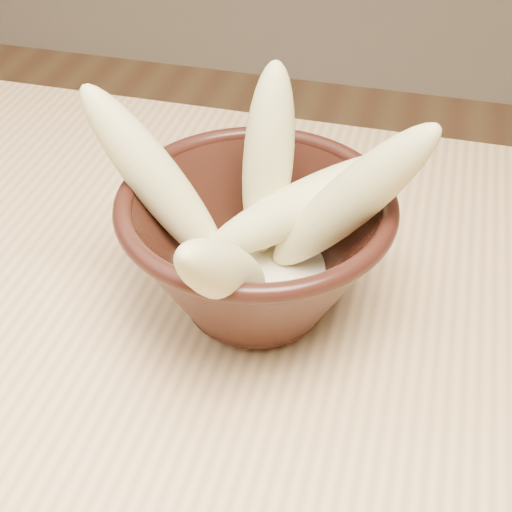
{
  "coord_description": "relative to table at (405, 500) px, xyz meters",
  "views": [
    {
      "loc": [
        -0.03,
        -0.31,
        1.15
      ],
      "look_at": [
        -0.14,
        0.09,
        0.8
      ],
      "focal_mm": 50.0,
      "sensor_mm": 36.0,
      "label": 1
    }
  ],
  "objects": [
    {
      "name": "table",
      "position": [
        0.0,
        0.0,
        0.0
      ],
      "size": [
        1.2,
        0.8,
        0.75
      ],
      "color": "tan",
      "rests_on": "ground"
    },
    {
      "name": "bowl",
      "position": [
        -0.14,
        0.09,
        0.14
      ],
      "size": [
        0.2,
        0.2,
        0.11
      ],
      "rotation": [
        0.0,
        0.0,
        -0.16
      ],
      "color": "black",
      "rests_on": "table"
    },
    {
      "name": "milk_puddle",
      "position": [
        -0.14,
        0.09,
        0.11
      ],
      "size": [
        0.11,
        0.11,
        0.02
      ],
      "primitive_type": "cylinder",
      "color": "beige",
      "rests_on": "bowl"
    },
    {
      "name": "banana_upright",
      "position": [
        -0.14,
        0.13,
        0.19
      ],
      "size": [
        0.04,
        0.07,
        0.16
      ],
      "primitive_type": "ellipsoid",
      "rotation": [
        0.23,
        0.0,
        3.09
      ],
      "color": "#C6BC75",
      "rests_on": "bowl"
    },
    {
      "name": "banana_left",
      "position": [
        -0.21,
        0.09,
        0.19
      ],
      "size": [
        0.13,
        0.05,
        0.16
      ],
      "primitive_type": "ellipsoid",
      "rotation": [
        0.64,
        0.0,
        -1.66
      ],
      "color": "#C6BC75",
      "rests_on": "bowl"
    },
    {
      "name": "banana_right",
      "position": [
        -0.07,
        0.1,
        0.19
      ],
      "size": [
        0.14,
        0.06,
        0.17
      ],
      "primitive_type": "ellipsoid",
      "rotation": [
        0.63,
        0.0,
        1.43
      ],
      "color": "#C6BC75",
      "rests_on": "bowl"
    },
    {
      "name": "banana_across",
      "position": [
        -0.11,
        0.11,
        0.17
      ],
      "size": [
        0.16,
        0.12,
        0.1
      ],
      "primitive_type": "ellipsoid",
      "rotation": [
        1.19,
        0.0,
        2.08
      ],
      "color": "#C6BC75",
      "rests_on": "bowl"
    },
    {
      "name": "banana_front",
      "position": [
        -0.14,
        0.02,
        0.18
      ],
      "size": [
        0.05,
        0.14,
        0.15
      ],
      "primitive_type": "ellipsoid",
      "rotation": [
        0.76,
        0.0,
        -0.08
      ],
      "color": "#C6BC75",
      "rests_on": "bowl"
    }
  ]
}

